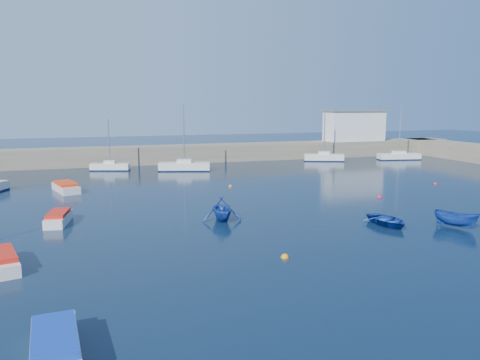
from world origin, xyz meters
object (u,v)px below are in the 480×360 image
object	(u,v)px
sailboat_5	(110,167)
dinghy_right	(456,219)
motorboat_3	(55,347)
sailboat_6	(184,166)
dinghy_center	(387,220)
harbor_office	(354,126)
motorboat_0	(1,261)
motorboat_1	(58,218)
dinghy_left	(222,209)
sailboat_8	(399,156)
sailboat_7	(324,157)
motorboat_2	(66,187)

from	to	relation	value
sailboat_5	dinghy_right	world-z (taller)	sailboat_5
sailboat_5	motorboat_3	bearing A→B (deg)	-167.16
sailboat_6	dinghy_center	bearing A→B (deg)	-149.42
harbor_office	motorboat_0	bearing A→B (deg)	-138.07
motorboat_1	sailboat_5	bearing A→B (deg)	89.15
sailboat_6	dinghy_center	world-z (taller)	sailboat_6
motorboat_1	dinghy_left	distance (m)	12.15
sailboat_8	dinghy_right	xyz separation A→B (m)	(-22.73, -36.89, 0.05)
motorboat_3	dinghy_left	bearing A→B (deg)	53.43
harbor_office	dinghy_left	xyz separation A→B (m)	(-34.43, -37.18, -4.20)
dinghy_left	sailboat_5	bearing A→B (deg)	107.24
sailboat_5	dinghy_right	size ratio (longest dim) A/B	2.19
sailboat_6	dinghy_right	xyz separation A→B (m)	(12.67, -35.05, -0.01)
sailboat_7	harbor_office	bearing A→B (deg)	-35.80
harbor_office	motorboat_2	size ratio (longest dim) A/B	1.97
motorboat_3	dinghy_center	distance (m)	25.14
motorboat_0	dinghy_left	world-z (taller)	dinghy_left
sailboat_7	motorboat_1	world-z (taller)	sailboat_7
harbor_office	sailboat_5	size ratio (longest dim) A/B	1.45
harbor_office	motorboat_3	size ratio (longest dim) A/B	2.19
harbor_office	dinghy_left	world-z (taller)	harbor_office
motorboat_0	sailboat_6	bearing A→B (deg)	49.43
harbor_office	motorboat_1	distance (m)	57.81
dinghy_center	dinghy_right	world-z (taller)	dinghy_right
sailboat_7	motorboat_0	distance (m)	55.37
dinghy_left	motorboat_1	bearing A→B (deg)	171.77
sailboat_7	sailboat_8	world-z (taller)	sailboat_8
motorboat_0	sailboat_5	bearing A→B (deg)	64.47
motorboat_3	dinghy_right	distance (m)	28.21
dinghy_center	sailboat_5	bearing A→B (deg)	111.70
motorboat_1	motorboat_2	world-z (taller)	motorboat_2
sailboat_7	motorboat_3	size ratio (longest dim) A/B	1.78
dinghy_left	motorboat_0	bearing A→B (deg)	-150.21
motorboat_2	motorboat_3	distance (m)	33.81
sailboat_7	motorboat_3	distance (m)	61.22
harbor_office	sailboat_7	bearing A→B (deg)	-147.54
dinghy_right	sailboat_7	bearing A→B (deg)	46.05
motorboat_3	dinghy_right	xyz separation A→B (m)	(26.38, 9.99, 0.12)
sailboat_5	sailboat_6	size ratio (longest dim) A/B	0.77
sailboat_6	motorboat_0	distance (m)	38.29
sailboat_8	motorboat_1	world-z (taller)	sailboat_8
harbor_office	motorboat_2	bearing A→B (deg)	-155.87
sailboat_8	motorboat_3	world-z (taller)	sailboat_8
sailboat_8	motorboat_0	size ratio (longest dim) A/B	1.95
sailboat_5	dinghy_left	size ratio (longest dim) A/B	2.01
sailboat_8	motorboat_1	size ratio (longest dim) A/B	2.19
motorboat_2	dinghy_left	bearing A→B (deg)	-70.60
motorboat_2	dinghy_left	xyz separation A→B (m)	(11.77, -16.48, 0.44)
harbor_office	motorboat_3	xyz separation A→B (m)	(-45.37, -54.49, -4.61)
harbor_office	sailboat_6	world-z (taller)	sailboat_6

